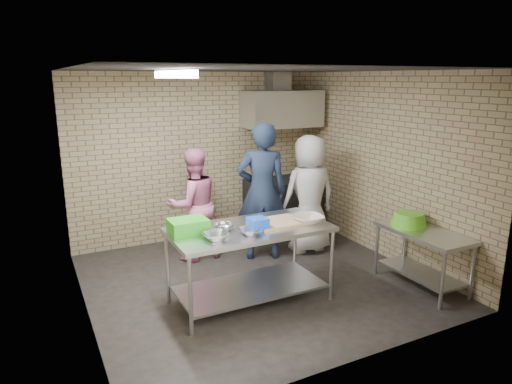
% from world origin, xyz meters
% --- Properties ---
extents(floor, '(4.20, 4.20, 0.00)m').
position_xyz_m(floor, '(0.00, 0.00, 0.00)').
color(floor, black).
rests_on(floor, ground).
extents(ceiling, '(4.20, 4.20, 0.00)m').
position_xyz_m(ceiling, '(0.00, 0.00, 2.70)').
color(ceiling, black).
rests_on(ceiling, ground).
extents(back_wall, '(4.20, 0.06, 2.70)m').
position_xyz_m(back_wall, '(0.00, 2.00, 1.35)').
color(back_wall, tan).
rests_on(back_wall, ground).
extents(front_wall, '(4.20, 0.06, 2.70)m').
position_xyz_m(front_wall, '(0.00, -2.00, 1.35)').
color(front_wall, tan).
rests_on(front_wall, ground).
extents(left_wall, '(0.06, 4.00, 2.70)m').
position_xyz_m(left_wall, '(-2.10, 0.00, 1.35)').
color(left_wall, tan).
rests_on(left_wall, ground).
extents(right_wall, '(0.06, 4.00, 2.70)m').
position_xyz_m(right_wall, '(2.10, 0.00, 1.35)').
color(right_wall, tan).
rests_on(right_wall, ground).
extents(prep_table, '(1.86, 0.93, 0.93)m').
position_xyz_m(prep_table, '(-0.32, -0.47, 0.46)').
color(prep_table, silver).
rests_on(prep_table, floor).
extents(side_counter, '(0.60, 1.20, 0.75)m').
position_xyz_m(side_counter, '(1.80, -1.10, 0.38)').
color(side_counter, silver).
rests_on(side_counter, floor).
extents(stove, '(1.20, 0.70, 0.90)m').
position_xyz_m(stove, '(1.35, 1.65, 0.45)').
color(stove, black).
rests_on(stove, floor).
extents(range_hood, '(1.30, 0.60, 0.60)m').
position_xyz_m(range_hood, '(1.35, 1.70, 2.10)').
color(range_hood, silver).
rests_on(range_hood, back_wall).
extents(hood_duct, '(0.35, 0.30, 0.30)m').
position_xyz_m(hood_duct, '(1.35, 1.85, 2.55)').
color(hood_duct, '#A5A8AD').
rests_on(hood_duct, back_wall).
extents(wall_shelf, '(0.80, 0.20, 0.04)m').
position_xyz_m(wall_shelf, '(1.65, 1.89, 1.92)').
color(wall_shelf, '#3F2B19').
rests_on(wall_shelf, back_wall).
extents(fluorescent_fixture, '(0.10, 1.25, 0.08)m').
position_xyz_m(fluorescent_fixture, '(-1.00, 0.00, 2.64)').
color(fluorescent_fixture, white).
rests_on(fluorescent_fixture, ceiling).
extents(green_crate, '(0.41, 0.31, 0.16)m').
position_xyz_m(green_crate, '(-1.02, -0.35, 1.01)').
color(green_crate, green).
rests_on(green_crate, prep_table).
extents(blue_tub, '(0.21, 0.21, 0.13)m').
position_xyz_m(blue_tub, '(-0.27, -0.57, 0.99)').
color(blue_tub, blue).
rests_on(blue_tub, prep_table).
extents(cutting_board, '(0.57, 0.43, 0.03)m').
position_xyz_m(cutting_board, '(0.03, -0.49, 0.94)').
color(cutting_board, tan).
rests_on(cutting_board, prep_table).
extents(mixing_bowl_a, '(0.30, 0.30, 0.07)m').
position_xyz_m(mixing_bowl_a, '(-0.82, -0.67, 0.96)').
color(mixing_bowl_a, '#B4B8BB').
rests_on(mixing_bowl_a, prep_table).
extents(mixing_bowl_b, '(0.23, 0.23, 0.07)m').
position_xyz_m(mixing_bowl_b, '(-0.62, -0.42, 0.96)').
color(mixing_bowl_b, '#ACAFB3').
rests_on(mixing_bowl_b, prep_table).
extents(mixing_bowl_c, '(0.28, 0.28, 0.07)m').
position_xyz_m(mixing_bowl_c, '(-0.42, -0.69, 0.96)').
color(mixing_bowl_c, '#AAADB1').
rests_on(mixing_bowl_c, prep_table).
extents(ceramic_bowl, '(0.37, 0.37, 0.09)m').
position_xyz_m(ceramic_bowl, '(0.38, -0.62, 0.97)').
color(ceramic_bowl, '#C2B49B').
rests_on(ceramic_bowl, prep_table).
extents(green_basin, '(0.46, 0.46, 0.17)m').
position_xyz_m(green_basin, '(1.78, -0.85, 0.83)').
color(green_basin, '#59C626').
rests_on(green_basin, side_counter).
extents(bottle_red, '(0.07, 0.07, 0.18)m').
position_xyz_m(bottle_red, '(1.40, 1.89, 2.03)').
color(bottle_red, '#B22619').
rests_on(bottle_red, wall_shelf).
extents(man_navy, '(0.85, 0.70, 2.01)m').
position_xyz_m(man_navy, '(0.44, 0.69, 1.00)').
color(man_navy, '#151C34').
rests_on(man_navy, floor).
extents(woman_pink, '(0.84, 0.68, 1.65)m').
position_xyz_m(woman_pink, '(-0.46, 1.10, 0.82)').
color(woman_pink, '#D06E94').
rests_on(woman_pink, floor).
extents(woman_white, '(0.90, 0.61, 1.79)m').
position_xyz_m(woman_white, '(1.21, 0.62, 0.90)').
color(woman_white, silver).
rests_on(woman_white, floor).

